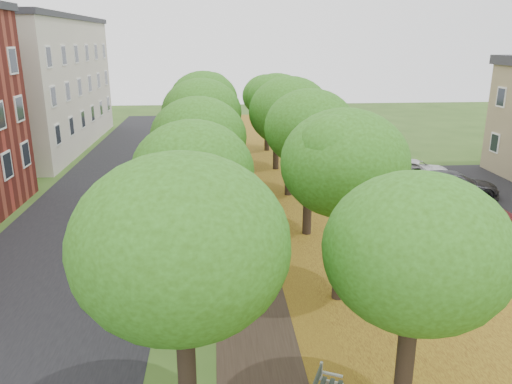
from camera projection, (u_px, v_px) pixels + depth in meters
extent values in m
cube|color=black|center=(97.00, 217.00, 25.06)|extent=(8.00, 70.00, 0.01)
cube|color=black|center=(246.00, 213.00, 25.64)|extent=(3.20, 70.00, 0.01)
cube|color=olive|center=(342.00, 211.00, 26.02)|extent=(7.50, 70.00, 0.01)
cube|color=black|center=(488.00, 201.00, 27.64)|extent=(9.00, 16.00, 0.01)
cylinder|color=black|center=(187.00, 377.00, 10.69)|extent=(0.40, 0.40, 3.29)
ellipsoid|color=#2B5712|center=(181.00, 247.00, 9.81)|extent=(4.22, 4.22, 3.59)
cylinder|color=black|center=(196.00, 259.00, 16.41)|extent=(0.40, 0.40, 3.29)
ellipsoid|color=#2B5712|center=(193.00, 170.00, 15.53)|extent=(4.22, 4.22, 3.59)
cylinder|color=black|center=(201.00, 202.00, 22.13)|extent=(0.40, 0.40, 3.29)
ellipsoid|color=#2B5712|center=(199.00, 135.00, 21.24)|extent=(4.22, 4.22, 3.59)
cylinder|color=black|center=(203.00, 169.00, 27.84)|extent=(0.40, 0.40, 3.29)
ellipsoid|color=#2B5712|center=(202.00, 115.00, 26.96)|extent=(4.22, 4.22, 3.59)
cylinder|color=black|center=(205.00, 147.00, 33.56)|extent=(0.40, 0.40, 3.29)
ellipsoid|color=#2B5712|center=(204.00, 102.00, 32.68)|extent=(4.22, 4.22, 3.59)
cylinder|color=black|center=(206.00, 131.00, 39.28)|extent=(0.40, 0.40, 3.29)
ellipsoid|color=#2B5712|center=(205.00, 92.00, 38.39)|extent=(4.22, 4.22, 3.59)
cylinder|color=black|center=(405.00, 365.00, 11.06)|extent=(0.40, 0.40, 3.29)
ellipsoid|color=#2B5712|center=(418.00, 239.00, 10.18)|extent=(4.22, 4.22, 3.59)
cylinder|color=black|center=(340.00, 254.00, 16.78)|extent=(0.40, 0.40, 3.29)
ellipsoid|color=#2B5712|center=(344.00, 167.00, 15.90)|extent=(4.22, 4.22, 3.59)
cylinder|color=black|center=(308.00, 200.00, 22.50)|extent=(0.40, 0.40, 3.29)
ellipsoid|color=#2B5712|center=(310.00, 133.00, 21.62)|extent=(4.22, 4.22, 3.59)
cylinder|color=black|center=(289.00, 167.00, 28.22)|extent=(0.40, 0.40, 3.29)
ellipsoid|color=#2B5712|center=(290.00, 114.00, 27.33)|extent=(4.22, 4.22, 3.59)
cylinder|color=black|center=(276.00, 146.00, 33.93)|extent=(0.40, 0.40, 3.29)
ellipsoid|color=#2B5712|center=(276.00, 101.00, 33.05)|extent=(4.22, 4.22, 3.59)
cylinder|color=black|center=(267.00, 130.00, 39.65)|extent=(0.40, 0.40, 3.29)
ellipsoid|color=#2B5712|center=(267.00, 92.00, 38.77)|extent=(4.22, 4.22, 3.59)
cube|color=beige|center=(21.00, 86.00, 40.00)|extent=(10.00, 20.00, 10.00)
cube|color=#2D2D33|center=(11.00, 17.00, 38.48)|extent=(10.30, 20.30, 0.40)
cube|color=silver|center=(333.00, 374.00, 12.23)|extent=(0.48, 0.27, 0.04)
imported|color=maroon|center=(492.00, 221.00, 22.73)|extent=(4.06, 2.74, 1.27)
imported|color=#2F2F33|center=(454.00, 184.00, 28.21)|extent=(5.17, 2.75, 1.43)
imported|color=silver|center=(415.00, 171.00, 31.36)|extent=(5.21, 3.76, 1.32)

